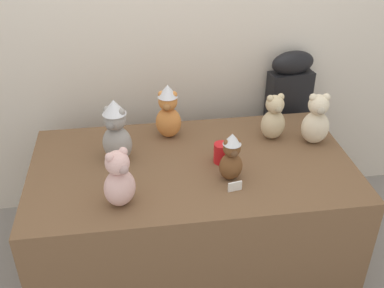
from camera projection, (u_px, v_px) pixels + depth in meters
wall_back at (175, 14)px, 2.73m from camera, size 7.00×0.08×2.60m
display_table at (192, 215)px, 2.62m from camera, size 1.69×0.93×0.71m
instrument_case at (285, 127)px, 3.11m from camera, size 0.29×0.16×1.08m
teddy_bear_ginger at (168, 112)px, 2.59m from camera, size 0.17×0.15×0.32m
teddy_bear_chestnut at (231, 157)px, 2.25m from camera, size 0.13×0.11×0.26m
teddy_bear_sand at (274, 118)px, 2.59m from camera, size 0.16×0.14×0.27m
teddy_bear_ash at (116, 131)px, 2.38m from camera, size 0.20×0.19×0.35m
teddy_bear_cream at (316, 120)px, 2.55m from camera, size 0.17×0.15×0.30m
teddy_bear_blush at (119, 180)px, 2.08m from camera, size 0.19×0.19×0.29m
party_cup_red at (221, 153)px, 2.42m from camera, size 0.08×0.08×0.11m
name_card_front_left at (235, 186)px, 2.22m from camera, size 0.07×0.02×0.05m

